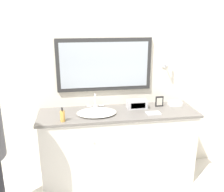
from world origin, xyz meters
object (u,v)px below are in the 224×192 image
at_px(soap_bottle, 63,116).
at_px(appliance_box, 137,104).
at_px(sink_basin, 97,112).
at_px(picture_frame, 159,101).

bearing_deg(soap_bottle, appliance_box, 17.31).
distance_m(sink_basin, appliance_box, 0.52).
height_order(soap_bottle, appliance_box, soap_bottle).
height_order(sink_basin, appliance_box, sink_basin).
height_order(sink_basin, soap_bottle, sink_basin).
bearing_deg(sink_basin, soap_bottle, -156.60).
relative_size(soap_bottle, appliance_box, 0.65).
xyz_separation_m(soap_bottle, appliance_box, (0.89, 0.28, -0.01)).
xyz_separation_m(appliance_box, picture_frame, (0.29, 0.01, 0.02)).
height_order(soap_bottle, picture_frame, soap_bottle).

